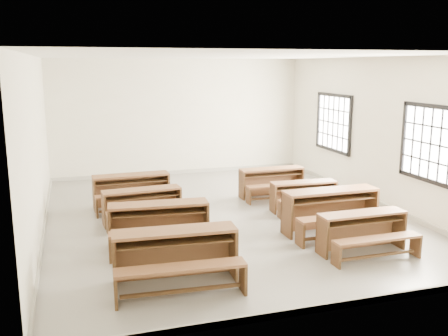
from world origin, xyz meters
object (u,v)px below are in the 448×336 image
object	(u,v)px
desk_set_0	(176,253)
desk_set_7	(272,180)
desk_set_6	(304,194)
desk_set_4	(363,230)
desk_set_5	(332,208)
desk_set_3	(132,189)
desk_set_1	(159,222)
desk_set_2	(143,204)

from	to	relation	value
desk_set_0	desk_set_7	bearing A→B (deg)	55.46
desk_set_0	desk_set_6	xyz separation A→B (m)	(3.32, 2.72, -0.09)
desk_set_6	desk_set_4	bearing A→B (deg)	-90.41
desk_set_4	desk_set_7	distance (m)	3.70
desk_set_5	desk_set_7	size ratio (longest dim) A/B	1.19
desk_set_0	desk_set_6	bearing A→B (deg)	42.82
desk_set_3	desk_set_5	world-z (taller)	desk_set_5
desk_set_5	desk_set_0	bearing A→B (deg)	-157.86
desk_set_7	desk_set_6	bearing A→B (deg)	-80.62
desk_set_4	desk_set_6	world-z (taller)	desk_set_4
desk_set_1	desk_set_5	bearing A→B (deg)	0.90
desk_set_5	desk_set_7	xyz separation A→B (m)	(-0.06, 2.66, -0.07)
desk_set_6	desk_set_7	xyz separation A→B (m)	(-0.21, 1.26, 0.03)
desk_set_1	desk_set_7	distance (m)	3.94
desk_set_3	desk_set_7	bearing A→B (deg)	-2.98
desk_set_5	desk_set_6	world-z (taller)	desk_set_5
desk_set_1	desk_set_4	world-z (taller)	desk_set_1
desk_set_0	desk_set_4	bearing A→B (deg)	8.55
desk_set_4	desk_set_3	bearing A→B (deg)	130.82
desk_set_2	desk_set_7	xyz separation A→B (m)	(3.17, 1.10, -0.00)
desk_set_0	desk_set_5	size ratio (longest dim) A/B	1.00
desk_set_4	desk_set_6	size ratio (longest dim) A/B	1.04
desk_set_3	desk_set_7	size ratio (longest dim) A/B	1.09
desk_set_1	desk_set_4	distance (m)	3.39
desk_set_3	desk_set_7	world-z (taller)	desk_set_3
desk_set_3	desk_set_7	distance (m)	3.24
desk_set_1	desk_set_2	world-z (taller)	desk_set_1
desk_set_1	desk_set_3	bearing A→B (deg)	98.10
desk_set_1	desk_set_4	xyz separation A→B (m)	(3.15, -1.25, -0.05)
desk_set_2	desk_set_7	distance (m)	3.36
desk_set_0	desk_set_5	world-z (taller)	desk_set_5
desk_set_1	desk_set_5	distance (m)	3.16
desk_set_4	desk_set_6	distance (m)	2.45
desk_set_3	desk_set_5	size ratio (longest dim) A/B	0.92
desk_set_4	desk_set_5	size ratio (longest dim) A/B	0.83
desk_set_0	desk_set_1	distance (m)	1.53
desk_set_5	desk_set_6	xyz separation A→B (m)	(0.14, 1.40, -0.10)
desk_set_0	desk_set_6	world-z (taller)	desk_set_0
desk_set_2	desk_set_6	distance (m)	3.38
desk_set_5	desk_set_6	size ratio (longest dim) A/B	1.25
desk_set_2	desk_set_6	xyz separation A→B (m)	(3.38, -0.16, -0.03)
desk_set_3	desk_set_5	bearing A→B (deg)	-41.44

